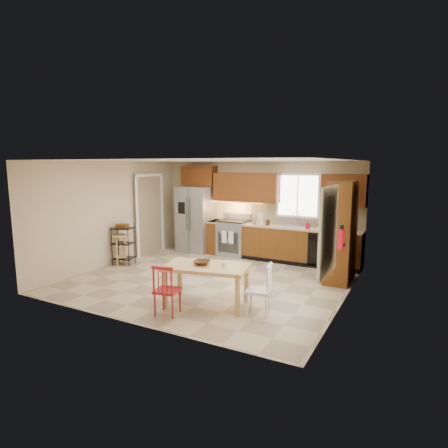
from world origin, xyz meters
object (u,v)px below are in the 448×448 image
table_bowl (202,265)px  utility_cart (123,245)px  chair_white (258,289)px  table_jar (225,265)px  refrigerator (196,219)px  fire_extinguisher (341,239)px  chair_red (167,289)px  range_stove (233,238)px  pantry (341,232)px  soap_bottle (308,225)px  dining_table (207,286)px  bar_stool (120,250)px

table_bowl → utility_cart: (-3.07, 1.35, -0.23)m
chair_white → table_jar: (-0.64, 0.04, 0.31)m
chair_white → utility_cart: (-4.11, 1.30, 0.05)m
refrigerator → fire_extinguisher: 4.76m
utility_cart → refrigerator: bearing=53.0°
chair_red → table_jar: size_ratio=7.50×
refrigerator → table_bowl: 4.11m
range_stove → pantry: 3.19m
pantry → table_bowl: bearing=-126.5°
soap_bottle → dining_table: soap_bottle is taller
chair_white → chair_red: bearing=106.4°
chair_red → table_bowl: 0.76m
refrigerator → dining_table: 4.20m
fire_extinguisher → dining_table: 2.54m
soap_bottle → chair_white: soap_bottle is taller
table_bowl → utility_cart: utility_cart is taller
range_stove → table_jar: bearing=-65.6°
table_bowl → bar_stool: bar_stool is taller
pantry → table_bowl: pantry is taller
soap_bottle → chair_red: bearing=-106.0°
bar_stool → refrigerator: bearing=83.8°
chair_red → chair_white: same height
dining_table → refrigerator: bearing=113.0°
chair_red → bar_stool: 3.41m
chair_red → chair_white: size_ratio=1.00×
pantry → utility_cart: pantry is taller
chair_white → bar_stool: bearing=61.9°
range_stove → pantry: pantry is taller
range_stove → fire_extinguisher: size_ratio=2.56×
pantry → chair_red: size_ratio=2.50×
pantry → utility_cart: (-4.92, -1.14, -0.57)m
soap_bottle → table_bowl: soap_bottle is taller
refrigerator → chair_red: bearing=-63.5°
fire_extinguisher → chair_white: 1.84m
pantry → chair_white: 2.64m
refrigerator → soap_bottle: size_ratio=9.53×
range_stove → bar_stool: range_stove is taller
fire_extinguisher → dining_table: bearing=-143.6°
refrigerator → chair_white: (3.33, -3.36, -0.49)m
pantry → fire_extinguisher: (0.20, -1.05, 0.05)m
soap_bottle → utility_cart: size_ratio=0.20×
pantry → chair_white: size_ratio=2.50×
soap_bottle → fire_extinguisher: size_ratio=0.53×
bar_stool → utility_cart: (0.01, 0.10, 0.10)m
table_bowl → dining_table: bearing=0.0°
table_bowl → utility_cart: bearing=156.3°
chair_red → table_jar: bearing=36.2°
range_stove → utility_cart: utility_cart is taller
refrigerator → range_stove: bearing=3.0°
table_jar → utility_cart: utility_cart is taller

